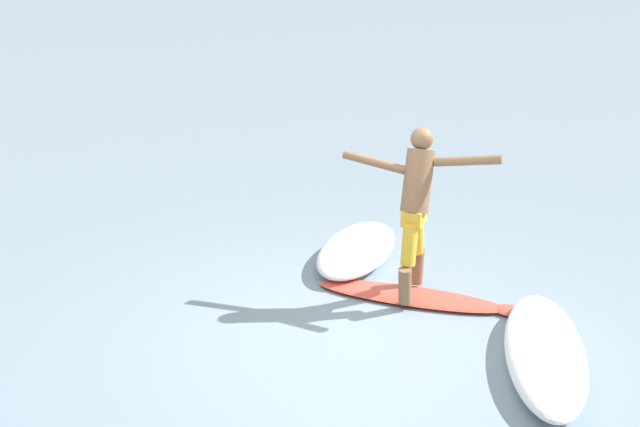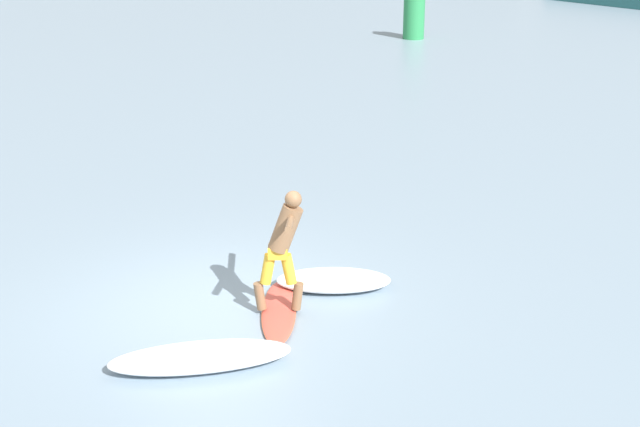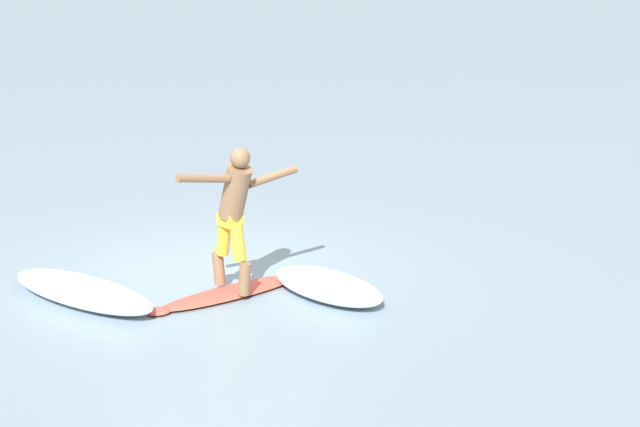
{
  "view_description": "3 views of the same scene",
  "coord_description": "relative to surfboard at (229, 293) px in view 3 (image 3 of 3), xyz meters",
  "views": [
    {
      "loc": [
        -5.04,
        -5.59,
        4.09
      ],
      "look_at": [
        0.47,
        1.07,
        0.78
      ],
      "focal_mm": 50.0,
      "sensor_mm": 36.0,
      "label": 1
    },
    {
      "loc": [
        6.99,
        -8.97,
        5.45
      ],
      "look_at": [
        0.48,
        1.97,
        0.8
      ],
      "focal_mm": 50.0,
      "sensor_mm": 36.0,
      "label": 2
    },
    {
      "loc": [
        12.66,
        -0.79,
        4.02
      ],
      "look_at": [
        0.34,
        1.28,
        0.78
      ],
      "focal_mm": 60.0,
      "sensor_mm": 36.0,
      "label": 3
    }
  ],
  "objects": [
    {
      "name": "wave_foam_at_nose",
      "position": [
        -0.04,
        -1.66,
        0.1
      ],
      "size": [
        2.12,
        2.0,
        0.26
      ],
      "color": "white",
      "rests_on": "ground"
    },
    {
      "name": "surfer",
      "position": [
        0.06,
        0.07,
        1.03
      ],
      "size": [
        0.93,
        1.43,
        1.7
      ],
      "color": "brown",
      "rests_on": "surfboard"
    },
    {
      "name": "surfboard",
      "position": [
        0.0,
        0.0,
        0.0
      ],
      "size": [
        1.43,
        2.0,
        0.2
      ],
      "color": "#D74E3F",
      "rests_on": "ground"
    },
    {
      "name": "ground_plane",
      "position": [
        -0.93,
        -0.12,
        -0.03
      ],
      "size": [
        200.0,
        200.0,
        0.0
      ],
      "primitive_type": "plane",
      "color": "#7B90A1"
    },
    {
      "name": "wave_foam_at_tail",
      "position": [
        0.21,
        1.12,
        0.09
      ],
      "size": [
        1.82,
        1.51,
        0.25
      ],
      "color": "white",
      "rests_on": "ground"
    }
  ]
}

